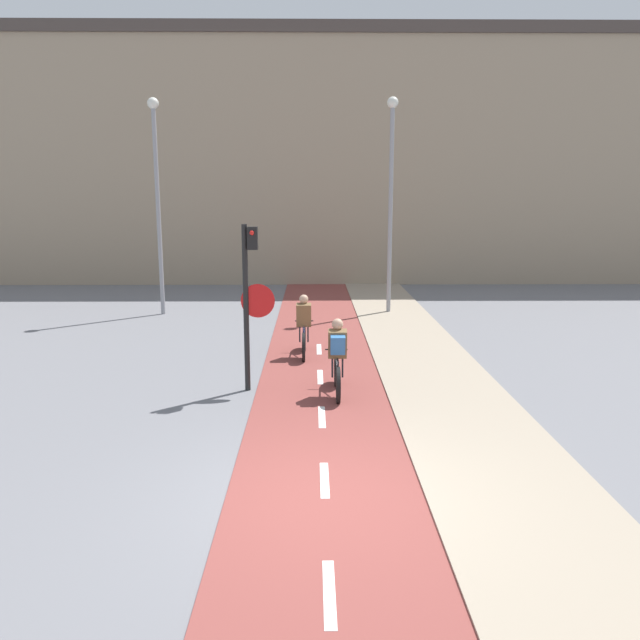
{
  "coord_description": "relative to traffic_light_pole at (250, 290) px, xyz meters",
  "views": [
    {
      "loc": [
        -0.15,
        -7.48,
        3.84
      ],
      "look_at": [
        0.0,
        5.89,
        1.2
      ],
      "focal_mm": 35.0,
      "sensor_mm": 36.0,
      "label": 1
    }
  ],
  "objects": [
    {
      "name": "traffic_light_pole",
      "position": [
        0.0,
        0.0,
        0.0
      ],
      "size": [
        0.67,
        0.25,
        3.33
      ],
      "color": "black",
      "rests_on": "ground_plane"
    },
    {
      "name": "ground_plane",
      "position": [
        1.39,
        -4.65,
        -2.05
      ],
      "size": [
        120.0,
        120.0,
        0.0
      ],
      "primitive_type": "plane",
      "color": "slate"
    },
    {
      "name": "street_lamp_far",
      "position": [
        -3.77,
        8.43,
        2.16
      ],
      "size": [
        0.36,
        0.36,
        6.92
      ],
      "color": "gray",
      "rests_on": "ground_plane"
    },
    {
      "name": "cyclist_near",
      "position": [
        1.72,
        -0.33,
        -1.33
      ],
      "size": [
        0.46,
        1.75,
        1.53
      ],
      "color": "black",
      "rests_on": "ground_plane"
    },
    {
      "name": "building_row_background",
      "position": [
        1.39,
        18.0,
        3.48
      ],
      "size": [
        60.0,
        5.2,
        11.05
      ],
      "color": "gray",
      "rests_on": "ground_plane"
    },
    {
      "name": "sidewalk_strip",
      "position": [
        3.89,
        -4.65,
        -2.03
      ],
      "size": [
        2.4,
        60.0,
        0.05
      ],
      "color": "gray",
      "rests_on": "ground_plane"
    },
    {
      "name": "bike_lane",
      "position": [
        1.39,
        -4.65,
        -2.04
      ],
      "size": [
        2.59,
        60.0,
        0.02
      ],
      "color": "brown",
      "rests_on": "ground_plane"
    },
    {
      "name": "street_lamp_sidewalk",
      "position": [
        3.79,
        8.57,
        2.19
      ],
      "size": [
        0.36,
        0.36,
        6.97
      ],
      "color": "gray",
      "rests_on": "ground_plane"
    },
    {
      "name": "cyclist_far",
      "position": [
        1.02,
        2.73,
        -1.38
      ],
      "size": [
        0.46,
        1.72,
        1.53
      ],
      "color": "black",
      "rests_on": "ground_plane"
    }
  ]
}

